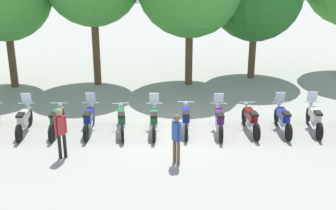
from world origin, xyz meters
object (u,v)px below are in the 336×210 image
at_px(motorcycle_9, 283,119).
at_px(motorcycle_8, 251,119).
at_px(motorcycle_6, 186,119).
at_px(person_1, 61,129).
at_px(motorcycle_10, 314,118).
at_px(motorcycle_4, 121,120).
at_px(motorcycle_3, 89,119).
at_px(motorcycle_1, 24,120).
at_px(person_0, 177,135).
at_px(motorcycle_5, 154,120).
at_px(motorcycle_7, 219,120).
at_px(motorcycle_2, 57,120).

bearing_deg(motorcycle_9, motorcycle_8, 89.30).
bearing_deg(motorcycle_6, person_1, 119.77).
xyz_separation_m(motorcycle_8, motorcycle_10, (2.37, -0.26, 0.01)).
bearing_deg(motorcycle_4, person_1, 132.94).
bearing_deg(motorcycle_8, motorcycle_3, 84.52).
xyz_separation_m(motorcycle_10, person_1, (-9.11, -0.96, 0.49)).
bearing_deg(motorcycle_6, motorcycle_8, -89.67).
relative_size(motorcycle_3, motorcycle_6, 1.00).
relative_size(motorcycle_1, person_0, 1.30).
height_order(motorcycle_5, motorcycle_9, same).
bearing_deg(motorcycle_6, person_0, 172.74).
height_order(motorcycle_7, person_0, person_0).
bearing_deg(motorcycle_3, motorcycle_4, -94.24).
bearing_deg(motorcycle_7, motorcycle_6, 83.72).
xyz_separation_m(motorcycle_5, motorcycle_9, (4.73, -0.58, 0.00)).
height_order(motorcycle_3, person_0, person_0).
xyz_separation_m(motorcycle_2, person_0, (3.96, -3.11, 0.48)).
bearing_deg(motorcycle_9, motorcycle_6, 88.13).
bearing_deg(motorcycle_9, motorcycle_1, 89.18).
bearing_deg(motorcycle_4, motorcycle_10, -95.69).
relative_size(motorcycle_8, motorcycle_10, 1.01).
relative_size(motorcycle_5, person_1, 1.27).
relative_size(motorcycle_3, person_1, 1.27).
height_order(motorcycle_6, motorcycle_10, motorcycle_10).
relative_size(motorcycle_2, motorcycle_10, 1.01).
height_order(motorcycle_10, person_1, person_1).
xyz_separation_m(motorcycle_10, person_0, (-5.51, -1.90, 0.46)).
height_order(motorcycle_8, motorcycle_9, motorcycle_9).
height_order(motorcycle_3, person_1, person_1).
height_order(motorcycle_7, motorcycle_8, motorcycle_7).
relative_size(motorcycle_1, motorcycle_3, 1.00).
bearing_deg(motorcycle_2, motorcycle_3, -88.11).
height_order(motorcycle_7, motorcycle_9, same).
relative_size(motorcycle_2, person_1, 1.27).
distance_m(motorcycle_2, motorcycle_4, 2.39).
xyz_separation_m(motorcycle_6, motorcycle_8, (2.36, -0.39, 0.00)).
height_order(motorcycle_1, motorcycle_5, same).
distance_m(motorcycle_1, motorcycle_2, 1.20).
xyz_separation_m(motorcycle_1, motorcycle_4, (3.55, -0.54, -0.01)).
bearing_deg(person_1, motorcycle_1, -168.05).
height_order(motorcycle_8, person_1, person_1).
height_order(person_0, person_1, person_1).
relative_size(motorcycle_2, person_0, 1.30).
bearing_deg(motorcycle_5, motorcycle_10, -89.07).
bearing_deg(motorcycle_7, motorcycle_4, 91.15).
distance_m(motorcycle_3, person_0, 4.10).
relative_size(motorcycle_4, motorcycle_9, 1.00).
xyz_separation_m(motorcycle_2, motorcycle_8, (7.10, -0.95, 0.00)).
bearing_deg(motorcycle_9, motorcycle_5, 89.90).
bearing_deg(motorcycle_7, motorcycle_9, -85.37).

